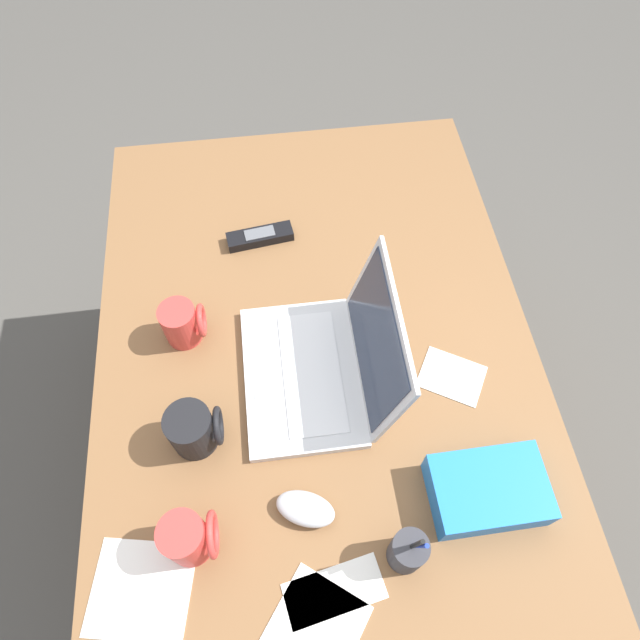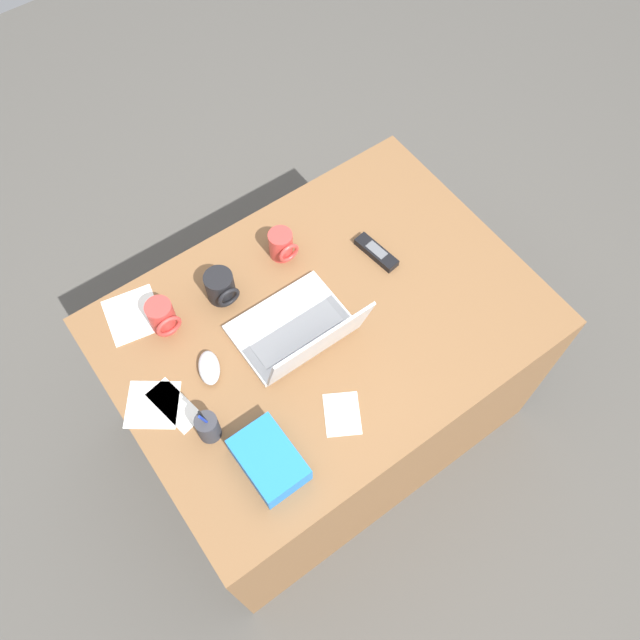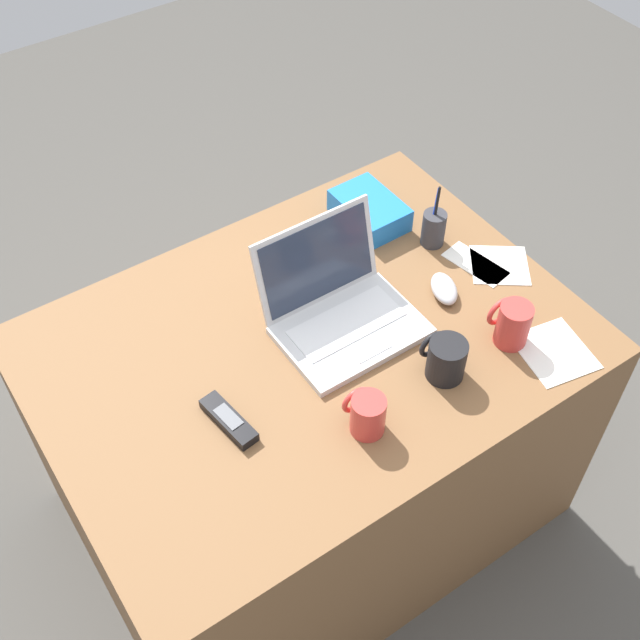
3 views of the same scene
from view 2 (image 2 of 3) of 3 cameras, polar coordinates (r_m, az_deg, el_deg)
name	(u,v)px [view 2 (image 2 of 3)]	position (r m, az deg, el deg)	size (l,w,h in m)	color
ground_plane	(323,411)	(2.59, 0.30, -7.91)	(6.00, 6.00, 0.00)	#4C4944
desk	(324,372)	(2.24, 0.34, -4.57)	(1.24, 0.91, 0.74)	brown
laptop	(299,332)	(1.84, -1.80, -1.08)	(0.33, 0.29, 0.23)	silver
computer_mouse	(209,368)	(1.85, -9.65, -4.13)	(0.06, 0.11, 0.04)	silver
coffee_mug_white	(162,317)	(1.91, -13.58, 0.25)	(0.08, 0.09, 0.11)	#C63833
coffee_mug_tall	(221,287)	(1.93, -8.65, 2.85)	(0.09, 0.10, 0.10)	black
coffee_mug_spare	(282,245)	(2.00, -3.36, 6.54)	(0.07, 0.09, 0.10)	#C63833
cordless_phone	(376,252)	(2.03, 4.93, 5.91)	(0.06, 0.16, 0.03)	black
pen_holder	(208,427)	(1.75, -9.75, -9.18)	(0.06, 0.06, 0.18)	#333338
snack_bag	(269,460)	(1.72, -4.48, -12.07)	(0.13, 0.20, 0.07)	blue
paper_note_near_laptop	(153,405)	(1.86, -14.40, -7.17)	(0.14, 0.14, 0.00)	white
paper_note_left	(174,405)	(1.84, -12.58, -7.28)	(0.07, 0.17, 0.00)	white
paper_note_right	(133,315)	(1.99, -15.97, 0.43)	(0.15, 0.17, 0.00)	white
paper_note_front	(342,414)	(1.79, 1.95, -8.20)	(0.10, 0.12, 0.00)	white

